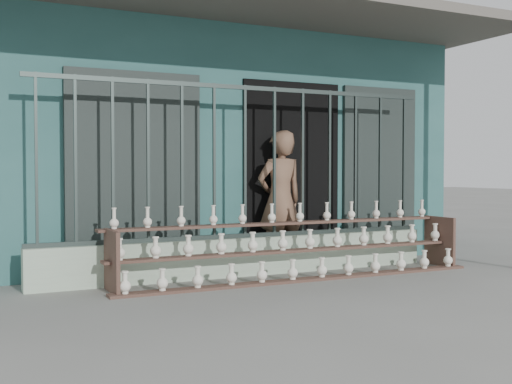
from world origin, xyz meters
name	(u,v)px	position (x,y,z in m)	size (l,w,h in m)	color
ground	(299,294)	(0.00, 0.00, 0.00)	(60.00, 60.00, 0.00)	slate
workshop_building	(168,147)	(0.00, 4.23, 1.62)	(7.40, 6.60, 3.21)	#2B5A58
parapet_wall	(245,256)	(0.00, 1.30, 0.23)	(5.00, 0.20, 0.45)	#AEC6AA
security_fence	(245,162)	(0.00, 1.30, 1.35)	(5.00, 0.04, 1.80)	#283330
shelf_rack	(297,247)	(0.47, 0.89, 0.36)	(4.50, 0.68, 0.85)	brown
elderly_woman	(280,200)	(0.60, 1.55, 0.87)	(0.64, 0.42, 1.74)	brown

